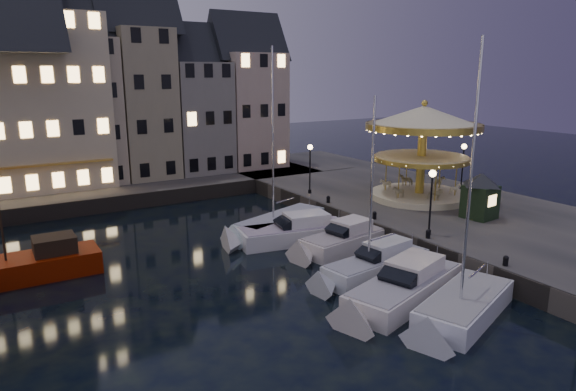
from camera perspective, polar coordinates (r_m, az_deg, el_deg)
ground at (r=29.01m, az=6.74°, el=-9.57°), size 160.00×160.00×0.00m
quay_east at (r=42.17m, az=16.69°, el=-1.74°), size 16.00×56.00×1.30m
quay_north at (r=50.69m, az=-21.01°, el=0.44°), size 44.00×12.00×1.30m
quaywall_e at (r=36.74m, az=8.32°, el=-3.53°), size 0.15×44.00×1.30m
quaywall_n at (r=45.38m, az=-17.06°, el=-0.70°), size 48.00×0.15×1.30m
streetlamp_b at (r=33.21m, az=15.64°, el=0.28°), size 0.44×0.44×4.17m
streetlamp_c at (r=43.28m, az=2.46°, el=3.77°), size 0.44×0.44×4.17m
streetlamp_d at (r=46.11m, az=18.87°, el=3.66°), size 0.44×0.44×4.17m
bollard_a at (r=29.84m, az=23.04°, el=-6.64°), size 0.30×0.30×0.57m
bollard_b at (r=33.08m, az=15.30°, el=-4.09°), size 0.30×0.30×0.57m
bollard_c at (r=36.49m, az=9.59°, el=-2.14°), size 0.30×0.30×0.57m
bollard_d at (r=40.63m, az=4.50°, el=-0.38°), size 0.30×0.30×0.57m
townhouse_nb at (r=50.94m, az=-28.93°, el=8.42°), size 6.16×8.00×13.80m
townhouse_nc at (r=51.59m, az=-22.21°, el=9.70°), size 6.82×8.00×14.80m
townhouse_nd at (r=52.85m, az=-16.03°, el=10.78°), size 5.50×8.00×15.80m
townhouse_ne at (r=54.68m, az=-10.36°, el=9.57°), size 6.16×8.00×12.80m
townhouse_nf at (r=57.14m, az=-4.65°, el=10.41°), size 6.82×8.00×13.80m
hotel_corner at (r=50.87m, az=-29.06°, el=10.11°), size 17.60×9.00×16.80m
motorboat_a at (r=25.76m, az=18.60°, el=-12.01°), size 7.69×4.81×12.88m
motorboat_b at (r=26.96m, az=12.46°, el=-10.18°), size 8.97×5.02×2.15m
motorboat_c at (r=29.56m, az=9.31°, el=-7.80°), size 8.08×2.98×10.66m
motorboat_d at (r=33.45m, az=5.72°, el=-5.20°), size 7.22×3.39×2.15m
motorboat_e at (r=35.03m, az=0.07°, el=-4.25°), size 8.75×3.92×2.15m
motorboat_f at (r=37.33m, az=-1.42°, el=-3.31°), size 8.89×5.06×11.97m
red_fishing_boat at (r=32.53m, az=-26.65°, el=-7.06°), size 7.66×2.73×5.99m
carousel at (r=42.38m, az=14.76°, el=6.57°), size 9.08×9.08×7.94m
ticket_kiosk at (r=38.28m, az=20.66°, el=0.80°), size 3.13×3.13×3.66m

